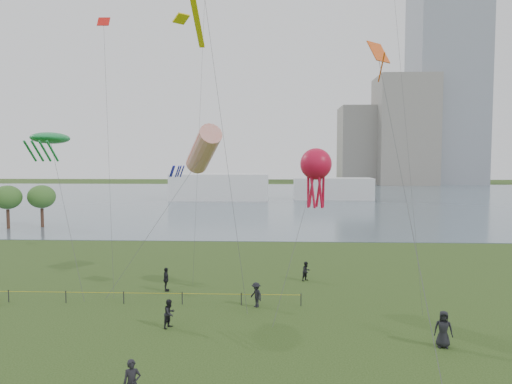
{
  "coord_description": "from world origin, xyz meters",
  "views": [
    {
      "loc": [
        1.21,
        -17.72,
        9.98
      ],
      "look_at": [
        0.0,
        10.0,
        8.0
      ],
      "focal_mm": 35.0,
      "sensor_mm": 36.0,
      "label": 1
    }
  ],
  "objects": [
    {
      "name": "lake",
      "position": [
        0.0,
        100.0,
        0.02
      ],
      "size": [
        400.0,
        120.0,
        0.08
      ],
      "primitive_type": "cube",
      "color": "slate",
      "rests_on": "ground_plane"
    },
    {
      "name": "tower",
      "position": [
        62.0,
        168.0,
        60.0
      ],
      "size": [
        24.0,
        24.0,
        120.0
      ],
      "primitive_type": "cube",
      "color": "gray",
      "rests_on": "ground_plane"
    },
    {
      "name": "building_mid",
      "position": [
        46.0,
        162.0,
        19.0
      ],
      "size": [
        20.0,
        20.0,
        38.0
      ],
      "primitive_type": "cube",
      "color": "gray",
      "rests_on": "ground_plane"
    },
    {
      "name": "building_low",
      "position": [
        32.0,
        168.0,
        14.0
      ],
      "size": [
        16.0,
        18.0,
        28.0
      ],
      "primitive_type": "cube",
      "color": "gray",
      "rests_on": "ground_plane"
    },
    {
      "name": "pavilion_left",
      "position": [
        -12.0,
        95.0,
        3.0
      ],
      "size": [
        22.0,
        8.0,
        6.0
      ],
      "primitive_type": "cube",
      "color": "white",
      "rests_on": "ground_plane"
    },
    {
      "name": "pavilion_right",
      "position": [
        14.0,
        98.0,
        2.5
      ],
      "size": [
        18.0,
        7.0,
        5.0
      ],
      "primitive_type": "cube",
      "color": "silver",
      "rests_on": "ground_plane"
    },
    {
      "name": "fence",
      "position": [
        -15.33,
        15.06,
        0.55
      ],
      "size": [
        24.07,
        0.07,
        1.05
      ],
      "color": "black",
      "rests_on": "ground_plane"
    },
    {
      "name": "spectator_a",
      "position": [
        -5.07,
        10.51,
        0.84
      ],
      "size": [
        0.93,
        1.01,
        1.68
      ],
      "primitive_type": "imported",
      "rotation": [
        0.0,
        0.0,
        1.12
      ],
      "color": "black",
      "rests_on": "ground_plane"
    },
    {
      "name": "spectator_b",
      "position": [
        -0.2,
        14.72,
        0.83
      ],
      "size": [
        1.14,
        1.22,
        1.65
      ],
      "primitive_type": "imported",
      "rotation": [
        0.0,
        0.0,
        -0.9
      ],
      "color": "black",
      "rests_on": "ground_plane"
    },
    {
      "name": "spectator_c",
      "position": [
        -7.04,
        18.32,
        0.88
      ],
      "size": [
        0.65,
        1.1,
        1.77
      ],
      "primitive_type": "imported",
      "rotation": [
        0.0,
        0.0,
        1.79
      ],
      "color": "black",
      "rests_on": "ground_plane"
    },
    {
      "name": "spectator_d",
      "position": [
        9.9,
        8.16,
        0.97
      ],
      "size": [
        1.05,
        0.8,
        1.93
      ],
      "primitive_type": "imported",
      "rotation": [
        0.0,
        0.0,
        -0.22
      ],
      "color": "black",
      "rests_on": "ground_plane"
    },
    {
      "name": "spectator_f",
      "position": [
        -4.55,
        1.23,
        0.97
      ],
      "size": [
        0.8,
        0.62,
        1.94
      ],
      "primitive_type": "imported",
      "rotation": [
        0.0,
        0.0,
        0.24
      ],
      "color": "black",
      "rests_on": "ground_plane"
    },
    {
      "name": "spectator_g",
      "position": [
        3.53,
        21.88,
        0.78
      ],
      "size": [
        0.96,
        0.94,
        1.56
      ],
      "primitive_type": "imported",
      "rotation": [
        0.0,
        0.0,
        0.73
      ],
      "color": "black",
      "rests_on": "ground_plane"
    },
    {
      "name": "kite_windsock",
      "position": [
        -4.37,
        19.51,
        10.49
      ],
      "size": [
        8.25,
        6.04,
        12.37
      ],
      "rotation": [
        0.0,
        0.0,
        0.4
      ],
      "color": "#3F3F42"
    },
    {
      "name": "kite_creature",
      "position": [
        -15.87,
        19.17,
        11.33
      ],
      "size": [
        5.01,
        5.96,
        11.79
      ],
      "rotation": [
        0.0,
        0.0,
        -0.37
      ],
      "color": "#3F3F42"
    },
    {
      "name": "kite_octopus",
      "position": [
        3.73,
        15.37,
        9.4
      ],
      "size": [
        3.86,
        5.58,
        10.53
      ],
      "rotation": [
        0.0,
        0.0,
        0.39
      ],
      "color": "#3F3F42"
    },
    {
      "name": "kite_delta",
      "position": [
        6.8,
        9.95,
        14.84
      ],
      "size": [
        1.44,
        14.08,
        16.37
      ],
      "rotation": [
        0.0,
        0.0,
        -0.24
      ],
      "color": "#3F3F42"
    }
  ]
}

